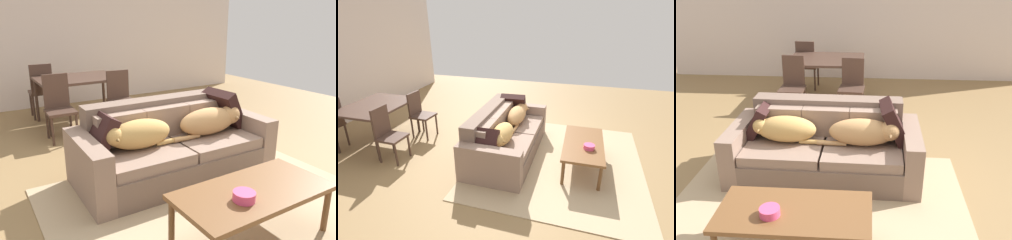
% 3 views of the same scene
% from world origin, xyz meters
% --- Properties ---
extents(ground_plane, '(10.00, 10.00, 0.00)m').
position_xyz_m(ground_plane, '(0.00, 0.00, 0.00)').
color(ground_plane, olive).
extents(back_partition, '(8.00, 0.12, 2.70)m').
position_xyz_m(back_partition, '(0.00, 4.00, 1.35)').
color(back_partition, beige).
rests_on(back_partition, ground).
extents(area_rug, '(3.11, 2.79, 0.01)m').
position_xyz_m(area_rug, '(-0.18, -0.87, 0.01)').
color(area_rug, tan).
rests_on(area_rug, ground).
extents(couch, '(2.18, 1.03, 0.83)m').
position_xyz_m(couch, '(-0.18, 0.08, 0.31)').
color(couch, '#715B4E').
rests_on(couch, ground).
extents(dog_on_left_cushion, '(0.84, 0.33, 0.30)m').
position_xyz_m(dog_on_left_cushion, '(-0.63, -0.00, 0.58)').
color(dog_on_left_cushion, tan).
rests_on(dog_on_left_cushion, couch).
extents(dog_on_right_cushion, '(0.92, 0.35, 0.31)m').
position_xyz_m(dog_on_right_cushion, '(0.29, -0.04, 0.59)').
color(dog_on_right_cushion, tan).
rests_on(dog_on_right_cushion, couch).
extents(throw_pillow_by_left_arm, '(0.30, 0.39, 0.40)m').
position_xyz_m(throw_pillow_by_left_arm, '(-0.97, 0.16, 0.61)').
color(throw_pillow_by_left_arm, '#311A18').
rests_on(throw_pillow_by_left_arm, couch).
extents(throw_pillow_by_right_arm, '(0.36, 0.49, 0.48)m').
position_xyz_m(throw_pillow_by_right_arm, '(0.61, 0.13, 0.65)').
color(throw_pillow_by_right_arm, black).
rests_on(throw_pillow_by_right_arm, couch).
extents(coffee_table, '(1.28, 0.62, 0.44)m').
position_xyz_m(coffee_table, '(-0.28, -1.26, 0.40)').
color(coffee_table, brown).
rests_on(coffee_table, ground).
extents(bowl_on_coffee_table, '(0.17, 0.17, 0.07)m').
position_xyz_m(bowl_on_coffee_table, '(-0.46, -1.35, 0.48)').
color(bowl_on_coffee_table, '#EA4C7F').
rests_on(bowl_on_coffee_table, coffee_table).
extents(dining_table, '(1.30, 0.99, 0.77)m').
position_xyz_m(dining_table, '(-0.44, 2.53, 0.70)').
color(dining_table, '#483228').
rests_on(dining_table, ground).
extents(dining_chair_near_left, '(0.41, 0.41, 0.94)m').
position_xyz_m(dining_chair_near_left, '(-0.93, 1.91, 0.51)').
color(dining_chair_near_left, '#483228').
rests_on(dining_chair_near_left, ground).
extents(dining_chair_near_right, '(0.43, 0.43, 0.91)m').
position_xyz_m(dining_chair_near_right, '(0.04, 1.92, 0.51)').
color(dining_chair_near_right, '#483228').
rests_on(dining_chair_near_right, ground).
extents(dining_chair_far_left, '(0.42, 0.42, 0.96)m').
position_xyz_m(dining_chair_far_left, '(-0.91, 3.14, 0.53)').
color(dining_chair_far_left, '#483228').
rests_on(dining_chair_far_left, ground).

